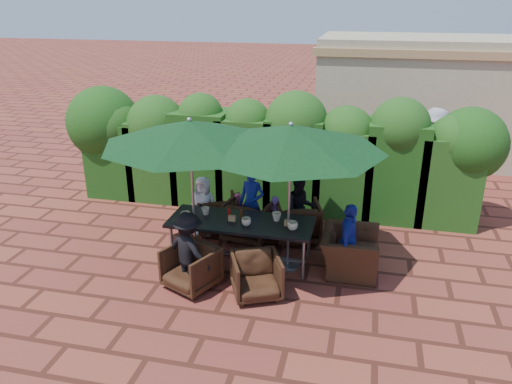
% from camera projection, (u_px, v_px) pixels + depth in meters
% --- Properties ---
extents(ground, '(80.00, 80.00, 0.00)m').
position_uv_depth(ground, '(244.00, 257.00, 8.63)').
color(ground, brown).
rests_on(ground, ground).
extents(dining_table, '(2.40, 0.90, 0.75)m').
position_uv_depth(dining_table, '(241.00, 225.00, 8.26)').
color(dining_table, black).
rests_on(dining_table, ground).
extents(umbrella_left, '(2.83, 2.83, 2.46)m').
position_uv_depth(umbrella_left, '(190.00, 133.00, 7.81)').
color(umbrella_left, gray).
rests_on(umbrella_left, ground).
extents(umbrella_right, '(2.94, 2.94, 2.46)m').
position_uv_depth(umbrella_right, '(291.00, 138.00, 7.54)').
color(umbrella_right, gray).
rests_on(umbrella_right, ground).
extents(chair_far_left, '(0.96, 0.94, 0.77)m').
position_uv_depth(chair_far_left, '(216.00, 212.00, 9.48)').
color(chair_far_left, black).
rests_on(chair_far_left, ground).
extents(chair_far_mid, '(0.92, 0.87, 0.83)m').
position_uv_depth(chair_far_mid, '(249.00, 218.00, 9.14)').
color(chair_far_mid, black).
rests_on(chair_far_mid, ground).
extents(chair_far_right, '(0.95, 0.91, 0.80)m').
position_uv_depth(chair_far_right, '(298.00, 220.00, 9.12)').
color(chair_far_right, black).
rests_on(chair_far_right, ground).
extents(chair_near_left, '(0.93, 0.91, 0.73)m').
position_uv_depth(chair_near_left, '(191.00, 266.00, 7.63)').
color(chair_near_left, black).
rests_on(chair_near_left, ground).
extents(chair_near_right, '(0.90, 0.88, 0.72)m').
position_uv_depth(chair_near_right, '(256.00, 274.00, 7.41)').
color(chair_near_right, black).
rests_on(chair_near_right, ground).
extents(chair_end_right, '(0.67, 1.03, 0.90)m').
position_uv_depth(chair_end_right, '(350.00, 245.00, 8.07)').
color(chair_end_right, black).
rests_on(chair_end_right, ground).
extents(adult_far_left, '(0.58, 0.37, 1.13)m').
position_uv_depth(adult_far_left, '(204.00, 206.00, 9.30)').
color(adult_far_left, white).
rests_on(adult_far_left, ground).
extents(adult_far_mid, '(0.55, 0.48, 1.34)m').
position_uv_depth(adult_far_mid, '(252.00, 203.00, 9.14)').
color(adult_far_mid, navy).
rests_on(adult_far_mid, ground).
extents(adult_far_right, '(0.67, 0.53, 1.22)m').
position_uv_depth(adult_far_right, '(300.00, 209.00, 9.05)').
color(adult_far_right, black).
rests_on(adult_far_right, ground).
extents(adult_near_left, '(0.87, 0.66, 1.23)m').
position_uv_depth(adult_near_left, '(189.00, 250.00, 7.57)').
color(adult_near_left, black).
rests_on(adult_near_left, ground).
extents(adult_end_right, '(0.42, 0.75, 1.22)m').
position_uv_depth(adult_end_right, '(348.00, 240.00, 7.88)').
color(adult_end_right, navy).
rests_on(adult_end_right, ground).
extents(child_left, '(0.28, 0.23, 0.76)m').
position_uv_depth(child_left, '(238.00, 213.00, 9.44)').
color(child_left, '#D74C7F').
rests_on(child_left, ground).
extents(child_right, '(0.31, 0.26, 0.83)m').
position_uv_depth(child_right, '(275.00, 218.00, 9.15)').
color(child_right, '#7649A0').
rests_on(child_right, ground).
extents(pedestrian_a, '(1.51, 0.99, 1.53)m').
position_uv_depth(pedestrian_a, '(345.00, 151.00, 11.84)').
color(pedestrian_a, green).
rests_on(pedestrian_a, ground).
extents(pedestrian_b, '(0.84, 0.55, 1.68)m').
position_uv_depth(pedestrian_b, '(405.00, 151.00, 11.64)').
color(pedestrian_b, '#D74C7F').
rests_on(pedestrian_b, ground).
extents(pedestrian_c, '(1.27, 1.21, 1.89)m').
position_uv_depth(pedestrian_c, '(433.00, 149.00, 11.40)').
color(pedestrian_c, '#93959B').
rests_on(pedestrian_c, ground).
extents(cup_a, '(0.17, 0.17, 0.13)m').
position_uv_depth(cup_a, '(185.00, 216.00, 8.26)').
color(cup_a, beige).
rests_on(cup_a, dining_table).
extents(cup_b, '(0.14, 0.14, 0.13)m').
position_uv_depth(cup_b, '(206.00, 211.00, 8.45)').
color(cup_b, beige).
rests_on(cup_b, dining_table).
extents(cup_c, '(0.16, 0.16, 0.13)m').
position_uv_depth(cup_c, '(246.00, 222.00, 8.06)').
color(cup_c, beige).
rests_on(cup_c, dining_table).
extents(cup_d, '(0.15, 0.15, 0.14)m').
position_uv_depth(cup_d, '(277.00, 217.00, 8.22)').
color(cup_d, beige).
rests_on(cup_d, dining_table).
extents(cup_e, '(0.17, 0.17, 0.13)m').
position_uv_depth(cup_e, '(293.00, 226.00, 7.91)').
color(cup_e, beige).
rests_on(cup_e, dining_table).
extents(ketchup_bottle, '(0.04, 0.04, 0.17)m').
position_uv_depth(ketchup_bottle, '(229.00, 213.00, 8.32)').
color(ketchup_bottle, '#B20C0A').
rests_on(ketchup_bottle, dining_table).
extents(sauce_bottle, '(0.04, 0.04, 0.17)m').
position_uv_depth(sauce_bottle, '(241.00, 214.00, 8.27)').
color(sauce_bottle, '#4C230C').
rests_on(sauce_bottle, dining_table).
extents(serving_tray, '(0.35, 0.25, 0.02)m').
position_uv_depth(serving_tray, '(185.00, 221.00, 8.22)').
color(serving_tray, olive).
rests_on(serving_tray, dining_table).
extents(number_block_left, '(0.12, 0.06, 0.10)m').
position_uv_depth(number_block_left, '(232.00, 218.00, 8.21)').
color(number_block_left, tan).
rests_on(number_block_left, dining_table).
extents(number_block_right, '(0.12, 0.06, 0.10)m').
position_uv_depth(number_block_right, '(288.00, 223.00, 8.05)').
color(number_block_right, tan).
rests_on(number_block_right, dining_table).
extents(hedge_wall, '(9.10, 1.60, 2.49)m').
position_uv_depth(hedge_wall, '(263.00, 146.00, 10.28)').
color(hedge_wall, '#16360E').
rests_on(hedge_wall, ground).
extents(building, '(6.20, 3.08, 3.20)m').
position_uv_depth(building, '(430.00, 98.00, 13.64)').
color(building, tan).
rests_on(building, ground).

